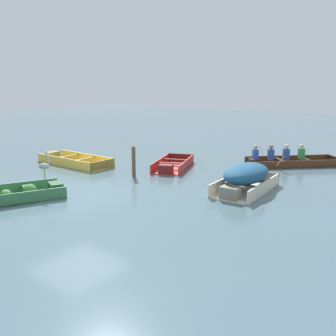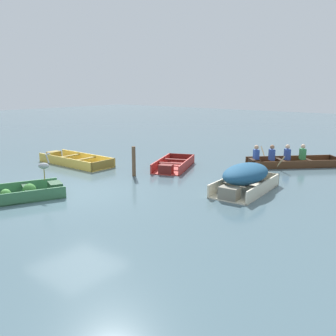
{
  "view_description": "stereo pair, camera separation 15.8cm",
  "coord_description": "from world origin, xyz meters",
  "px_view_note": "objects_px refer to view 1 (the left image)",
  "views": [
    {
      "loc": [
        9.14,
        -6.86,
        3.22
      ],
      "look_at": [
        1.02,
        3.33,
        0.35
      ],
      "focal_mm": 40.0,
      "sensor_mm": 36.0,
      "label": 1
    },
    {
      "loc": [
        9.26,
        -6.76,
        3.22
      ],
      "look_at": [
        1.02,
        3.33,
        0.35
      ],
      "focal_mm": 40.0,
      "sensor_mm": 36.0,
      "label": 2
    }
  ],
  "objects_px": {
    "heron_on_dinghy": "(45,165)",
    "dinghy_green_foreground": "(14,195)",
    "skiff_red_near_moored": "(172,166)",
    "mooring_post": "(134,162)",
    "skiff_cream_far_moored": "(246,176)",
    "rowboat_dark_varnish_with_crew": "(287,161)",
    "skiff_yellow_mid_moored": "(73,161)"
  },
  "relations": [
    {
      "from": "heron_on_dinghy",
      "to": "dinghy_green_foreground",
      "type": "bearing_deg",
      "value": -103.45
    },
    {
      "from": "dinghy_green_foreground",
      "to": "heron_on_dinghy",
      "type": "distance_m",
      "value": 1.21
    },
    {
      "from": "dinghy_green_foreground",
      "to": "heron_on_dinghy",
      "type": "xyz_separation_m",
      "value": [
        0.22,
        0.93,
        0.75
      ]
    },
    {
      "from": "skiff_red_near_moored",
      "to": "mooring_post",
      "type": "distance_m",
      "value": 1.93
    },
    {
      "from": "skiff_red_near_moored",
      "to": "heron_on_dinghy",
      "type": "bearing_deg",
      "value": -99.0
    },
    {
      "from": "skiff_cream_far_moored",
      "to": "heron_on_dinghy",
      "type": "height_order",
      "value": "heron_on_dinghy"
    },
    {
      "from": "skiff_red_near_moored",
      "to": "rowboat_dark_varnish_with_crew",
      "type": "distance_m",
      "value": 4.79
    },
    {
      "from": "skiff_cream_far_moored",
      "to": "skiff_red_near_moored",
      "type": "bearing_deg",
      "value": 163.03
    },
    {
      "from": "skiff_red_near_moored",
      "to": "skiff_cream_far_moored",
      "type": "height_order",
      "value": "skiff_cream_far_moored"
    },
    {
      "from": "dinghy_green_foreground",
      "to": "skiff_red_near_moored",
      "type": "relative_size",
      "value": 1.12
    },
    {
      "from": "dinghy_green_foreground",
      "to": "skiff_cream_far_moored",
      "type": "distance_m",
      "value": 6.92
    },
    {
      "from": "skiff_red_near_moored",
      "to": "skiff_cream_far_moored",
      "type": "bearing_deg",
      "value": -16.97
    },
    {
      "from": "rowboat_dark_varnish_with_crew",
      "to": "mooring_post",
      "type": "relative_size",
      "value": 3.25
    },
    {
      "from": "dinghy_green_foreground",
      "to": "skiff_yellow_mid_moored",
      "type": "height_order",
      "value": "dinghy_green_foreground"
    },
    {
      "from": "skiff_red_near_moored",
      "to": "rowboat_dark_varnish_with_crew",
      "type": "relative_size",
      "value": 0.79
    },
    {
      "from": "skiff_yellow_mid_moored",
      "to": "mooring_post",
      "type": "relative_size",
      "value": 3.2
    },
    {
      "from": "skiff_yellow_mid_moored",
      "to": "heron_on_dinghy",
      "type": "xyz_separation_m",
      "value": [
        3.08,
        -3.33,
        0.78
      ]
    },
    {
      "from": "skiff_red_near_moored",
      "to": "heron_on_dinghy",
      "type": "height_order",
      "value": "heron_on_dinghy"
    },
    {
      "from": "skiff_yellow_mid_moored",
      "to": "mooring_post",
      "type": "distance_m",
      "value": 3.59
    },
    {
      "from": "skiff_yellow_mid_moored",
      "to": "rowboat_dark_varnish_with_crew",
      "type": "bearing_deg",
      "value": 36.53
    },
    {
      "from": "mooring_post",
      "to": "rowboat_dark_varnish_with_crew",
      "type": "bearing_deg",
      "value": 55.74
    },
    {
      "from": "dinghy_green_foreground",
      "to": "skiff_yellow_mid_moored",
      "type": "xyz_separation_m",
      "value": [
        -2.85,
        4.26,
        -0.03
      ]
    },
    {
      "from": "heron_on_dinghy",
      "to": "mooring_post",
      "type": "xyz_separation_m",
      "value": [
        0.49,
        3.33,
        -0.35
      ]
    },
    {
      "from": "mooring_post",
      "to": "heron_on_dinghy",
      "type": "bearing_deg",
      "value": -98.3
    },
    {
      "from": "skiff_red_near_moored",
      "to": "rowboat_dark_varnish_with_crew",
      "type": "xyz_separation_m",
      "value": [
        3.3,
        3.48,
        0.07
      ]
    },
    {
      "from": "dinghy_green_foreground",
      "to": "skiff_yellow_mid_moored",
      "type": "bearing_deg",
      "value": 123.79
    },
    {
      "from": "skiff_red_near_moored",
      "to": "mooring_post",
      "type": "bearing_deg",
      "value": -100.23
    },
    {
      "from": "dinghy_green_foreground",
      "to": "rowboat_dark_varnish_with_crew",
      "type": "distance_m",
      "value": 10.53
    },
    {
      "from": "dinghy_green_foreground",
      "to": "mooring_post",
      "type": "bearing_deg",
      "value": 80.56
    },
    {
      "from": "dinghy_green_foreground",
      "to": "skiff_cream_far_moored",
      "type": "height_order",
      "value": "skiff_cream_far_moored"
    },
    {
      "from": "skiff_yellow_mid_moored",
      "to": "skiff_cream_far_moored",
      "type": "distance_m",
      "value": 7.71
    },
    {
      "from": "rowboat_dark_varnish_with_crew",
      "to": "mooring_post",
      "type": "bearing_deg",
      "value": -124.26
    }
  ]
}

